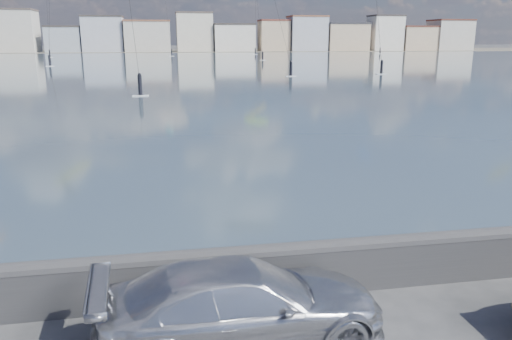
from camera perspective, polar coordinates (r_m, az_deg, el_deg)
The scene contains 5 objects.
bay_water at distance 97.51m, azimuth -10.04°, elevation 11.77°, with size 500.00×177.00×0.00m, color #354759.
far_shore_strip at distance 205.94m, azimuth -10.37°, elevation 13.26°, with size 500.00×60.00×0.00m, color #4C473D.
seawall at distance 9.63m, azimuth -4.57°, elevation -11.62°, with size 400.00×0.36×1.08m.
far_buildings at distance 191.90m, azimuth -10.03°, elevation 14.98°, with size 240.79×13.26×14.60m.
car_silver at distance 8.38m, azimuth -1.56°, elevation -15.07°, with size 1.92×4.73×1.37m, color silver.
Camera 1 is at (-0.80, -5.89, 4.86)m, focal length 35.00 mm.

